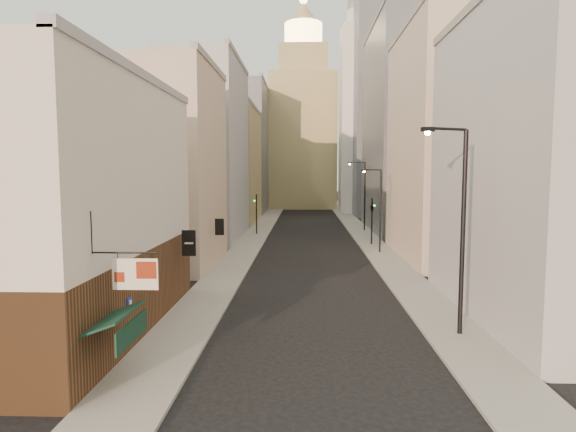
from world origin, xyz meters
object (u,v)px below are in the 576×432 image
at_px(streetlamp_mid, 378,206).
at_px(traffic_light_right, 372,210).
at_px(clock_tower, 303,126).
at_px(streetlamp_near, 459,220).
at_px(streetlamp_far, 363,192).
at_px(traffic_light_left, 256,207).
at_px(white_tower, 362,113).

xyz_separation_m(streetlamp_mid, traffic_light_right, (0.13, 5.16, -0.80)).
bearing_deg(clock_tower, streetlamp_near, -84.90).
relative_size(streetlamp_far, traffic_light_left, 1.79).
height_order(streetlamp_near, traffic_light_right, streetlamp_near).
bearing_deg(traffic_light_left, traffic_light_right, 146.68).
relative_size(clock_tower, streetlamp_mid, 5.66).
bearing_deg(streetlamp_far, white_tower, 89.49).
xyz_separation_m(white_tower, streetlamp_near, (-3.58, -69.14, -13.10)).
height_order(traffic_light_left, traffic_light_right, same).
bearing_deg(clock_tower, white_tower, -51.84).
relative_size(white_tower, streetlamp_near, 4.30).
relative_size(streetlamp_near, streetlamp_mid, 1.22).
bearing_deg(white_tower, traffic_light_left, -116.50).
distance_m(streetlamp_near, traffic_light_right, 28.24).
relative_size(clock_tower, traffic_light_left, 8.98).
bearing_deg(white_tower, streetlamp_far, -96.08).
bearing_deg(streetlamp_far, streetlamp_mid, -86.55).
height_order(streetlamp_mid, traffic_light_left, streetlamp_mid).
bearing_deg(streetlamp_mid, clock_tower, 77.84).
height_order(streetlamp_mid, traffic_light_right, streetlamp_mid).
relative_size(clock_tower, streetlamp_near, 4.65).
bearing_deg(clock_tower, streetlamp_mid, -83.09).
relative_size(streetlamp_mid, traffic_light_left, 1.59).
distance_m(streetlamp_mid, traffic_light_left, 18.30).
xyz_separation_m(clock_tower, white_tower, (11.00, -14.00, 0.97)).
bearing_deg(traffic_light_left, white_tower, -118.36).
distance_m(clock_tower, traffic_light_left, 49.44).
xyz_separation_m(streetlamp_near, traffic_light_right, (-0.00, 28.19, -1.78)).
xyz_separation_m(streetlamp_mid, traffic_light_left, (-12.77, 13.06, -1.04)).
height_order(streetlamp_near, streetlamp_far, streetlamp_near).
height_order(white_tower, streetlamp_mid, white_tower).
relative_size(streetlamp_near, traffic_light_right, 1.93).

